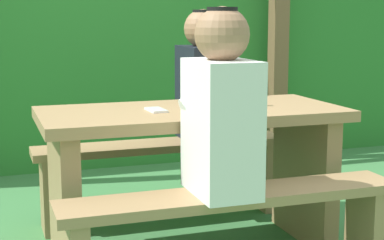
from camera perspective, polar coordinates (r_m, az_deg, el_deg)
hedge_backdrop at (r=4.93m, az=-8.30°, el=7.01°), size 6.40×0.81×1.81m
pergola_post_right at (r=4.76m, az=8.06°, el=8.16°), size 0.12×0.12×2.02m
picnic_table at (r=2.88m, az=-0.00°, el=-3.27°), size 1.40×0.64×0.70m
bench_near at (r=2.47m, az=3.87°, el=-9.46°), size 1.40×0.24×0.44m
bench_far at (r=3.39m, az=-2.79°, el=-4.13°), size 1.40×0.24×0.44m
person_white_shirt at (r=2.34m, az=2.73°, el=1.02°), size 0.25×0.35×0.72m
person_black_coat at (r=3.38m, az=1.04°, el=3.70°), size 0.25×0.35×0.72m
drinking_glass at (r=2.77m, az=0.97°, el=1.86°), size 0.08×0.08×0.10m
bottle_left at (r=2.90m, az=3.64°, el=3.23°), size 0.06×0.06×0.24m
cell_phone at (r=2.77m, az=-3.36°, el=0.94°), size 0.08×0.14×0.01m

